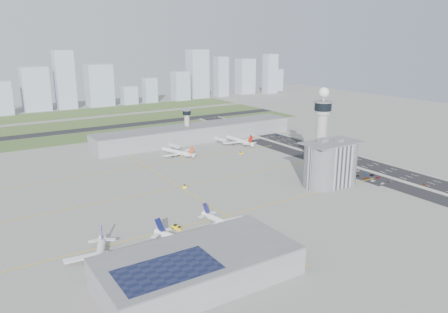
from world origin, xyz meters
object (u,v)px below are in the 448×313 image
car_hw_4 (236,127)px  car_lot_6 (390,181)px  secondary_tower (187,123)px  car_lot_11 (351,169)px  car_lot_3 (357,176)px  car_lot_5 (342,171)px  airplane_far_a (178,150)px  car_hw_2 (278,135)px  car_lot_2 (367,178)px  airplane_near_b (186,238)px  tug_0 (149,245)px  jet_bridge_near_1 (186,251)px  tug_4 (182,155)px  car_lot_9 (367,174)px  airplane_near_c (224,219)px  tug_3 (185,186)px  tug_5 (241,153)px  car_lot_10 (357,171)px  car_hw_0 (425,184)px  admin_building (330,164)px  airplane_near_a (99,252)px  jet_bridge_far_1 (215,139)px  jet_bridge_near_2 (238,236)px  car_lot_8 (372,175)px  car_lot_4 (349,173)px  jet_bridge_far_0 (170,146)px  car_hw_1 (327,152)px  car_lot_0 (382,183)px  tug_2 (175,226)px  airplane_far_b (239,138)px  control_tower (322,126)px

car_hw_4 → car_lot_6: bearing=-90.9°
secondary_tower → car_lot_11: 169.62m
car_lot_3 → car_lot_5: size_ratio=1.03×
airplane_far_a → car_lot_6: bearing=-164.7°
car_hw_2 → car_lot_2: bearing=-103.3°
airplane_near_b → tug_0: airplane_near_b is taller
tug_0 → car_lot_6: tug_0 is taller
jet_bridge_near_1 → tug_0: bearing=40.4°
tug_4 → secondary_tower: bearing=-61.6°
car_lot_5 → car_lot_9: car_lot_5 is taller
airplane_near_c → car_lot_9: (142.60, 22.46, -4.41)m
car_lot_9 → tug_0: bearing=98.6°
tug_3 → tug_5: tug_3 is taller
car_lot_10 → car_hw_0: 50.55m
car_hw_2 → car_lot_6: bearing=-99.2°
jet_bridge_near_1 → car_lot_2: (167.18, 32.59, -2.29)m
car_lot_6 → admin_building: bearing=70.1°
tug_3 → secondary_tower: bearing=-96.2°
airplane_near_a → tug_5: (166.55, 125.90, -4.61)m
tug_3 → jet_bridge_far_1: bearing=-107.9°
jet_bridge_near_2 → car_lot_8: size_ratio=3.83×
tug_0 → car_lot_6: (186.95, 0.34, -0.28)m
jet_bridge_near_2 → tug_3: jet_bridge_near_2 is taller
admin_building → car_lot_4: (31.52, 9.71, -14.65)m
jet_bridge_far_0 → car_lot_8: (92.15, -157.03, -2.23)m
car_hw_1 → car_lot_2: bearing=-117.1°
secondary_tower → tug_5: bearing=-75.8°
car_lot_0 → car_lot_8: bearing=-30.2°
tug_2 → car_hw_4: bearing=21.1°
tug_5 → jet_bridge_far_1: bearing=169.3°
airplane_near_a → airplane_far_b: bearing=151.3°
jet_bridge_far_0 → car_hw_1: (113.89, -89.75, -2.23)m
car_lot_0 → car_lot_2: 13.75m
car_hw_0 → tug_0: bearing=175.3°
car_lot_0 → car_lot_5: size_ratio=0.91×
jet_bridge_near_1 → car_lot_0: jet_bridge_near_1 is taller
tug_2 → car_hw_1: size_ratio=0.97×
control_tower → car_lot_3: (10.95, -28.50, -34.48)m
car_lot_6 → tug_2: bearing=91.8°
tug_0 → car_hw_2: bearing=111.2°
tug_0 → car_lot_3: 178.21m
control_tower → car_lot_9: (20.41, -29.30, -34.48)m
car_lot_5 → car_hw_4: size_ratio=1.12×
tug_0 → car_hw_4: tug_0 is taller
airplane_near_a → jet_bridge_far_1: 246.12m
admin_building → jet_bridge_near_2: (-104.99, -39.00, -12.45)m
secondary_tower → car_lot_3: 179.46m
tug_5 → car_lot_4: tug_5 is taller
car_lot_6 → car_lot_9: 20.81m
car_hw_0 → car_hw_4: bearing=90.0°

